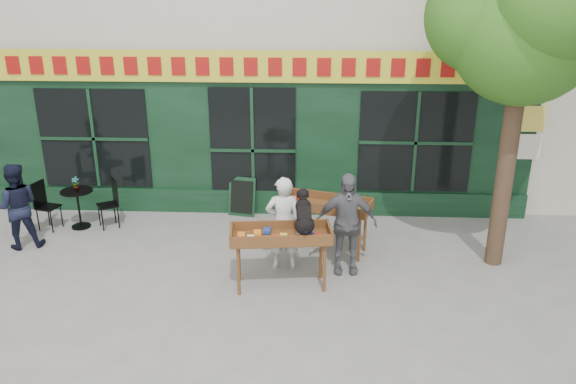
# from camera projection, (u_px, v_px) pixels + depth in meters

# --- Properties ---
(ground) EXTENTS (80.00, 80.00, 0.00)m
(ground) POSITION_uv_depth(u_px,v_px,m) (240.00, 264.00, 9.48)
(ground) COLOR slate
(ground) RESTS_ON ground
(street_tree) EXTENTS (3.05, 2.90, 5.60)m
(street_tree) POSITION_uv_depth(u_px,v_px,m) (529.00, 9.00, 8.20)
(street_tree) COLOR #382619
(street_tree) RESTS_ON ground
(book_cart_center) EXTENTS (1.56, 0.80, 0.99)m
(book_cart_center) POSITION_uv_depth(u_px,v_px,m) (281.00, 238.00, 8.52)
(book_cart_center) COLOR #5C301A
(book_cart_center) RESTS_ON ground
(dog) EXTENTS (0.41, 0.64, 0.60)m
(dog) POSITION_uv_depth(u_px,v_px,m) (304.00, 211.00, 8.30)
(dog) COLOR black
(dog) RESTS_ON book_cart_center
(woman) EXTENTS (0.62, 0.45, 1.58)m
(woman) POSITION_uv_depth(u_px,v_px,m) (283.00, 223.00, 9.14)
(woman) COLOR silver
(woman) RESTS_ON ground
(book_cart_right) EXTENTS (1.62, 1.05, 0.99)m
(book_cart_right) POSITION_uv_depth(u_px,v_px,m) (326.00, 207.00, 9.72)
(book_cart_right) COLOR #5C301A
(book_cart_right) RESTS_ON ground
(man_right) EXTENTS (1.01, 0.45, 1.69)m
(man_right) POSITION_uv_depth(u_px,v_px,m) (346.00, 223.00, 8.99)
(man_right) COLOR #55555A
(man_right) RESTS_ON ground
(bistro_table) EXTENTS (0.60, 0.60, 0.76)m
(bistro_table) POSITION_uv_depth(u_px,v_px,m) (78.00, 201.00, 10.77)
(bistro_table) COLOR black
(bistro_table) RESTS_ON ground
(bistro_chair_left) EXTENTS (0.44, 0.43, 0.95)m
(bistro_chair_left) POSITION_uv_depth(u_px,v_px,m) (43.00, 201.00, 10.72)
(bistro_chair_left) COLOR black
(bistro_chair_left) RESTS_ON ground
(bistro_chair_right) EXTENTS (0.50, 0.50, 0.95)m
(bistro_chair_right) POSITION_uv_depth(u_px,v_px,m) (112.00, 199.00, 10.82)
(bistro_chair_right) COLOR black
(bistro_chair_right) RESTS_ON ground
(potted_plant) EXTENTS (0.15, 0.10, 0.27)m
(potted_plant) POSITION_uv_depth(u_px,v_px,m) (75.00, 184.00, 10.65)
(potted_plant) COLOR gray
(potted_plant) RESTS_ON bistro_table
(man_left) EXTENTS (0.92, 0.83, 1.56)m
(man_left) POSITION_uv_depth(u_px,v_px,m) (17.00, 206.00, 9.88)
(man_left) COLOR black
(man_left) RESTS_ON ground
(chalkboard) EXTENTS (0.59, 0.29, 0.79)m
(chalkboard) POSITION_uv_depth(u_px,v_px,m) (242.00, 197.00, 11.41)
(chalkboard) COLOR black
(chalkboard) RESTS_ON ground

